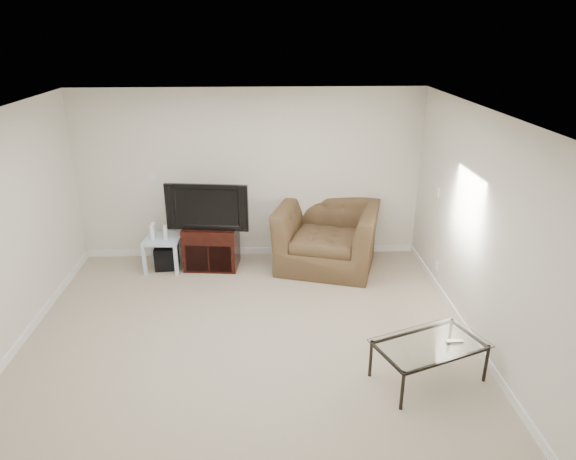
{
  "coord_description": "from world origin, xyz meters",
  "views": [
    {
      "loc": [
        0.23,
        -4.75,
        3.28
      ],
      "look_at": [
        0.5,
        1.2,
        0.9
      ],
      "focal_mm": 32.0,
      "sensor_mm": 36.0,
      "label": 1
    }
  ],
  "objects_px": {
    "tv_stand": "(212,246)",
    "subwoofer": "(167,257)",
    "coffee_table": "(428,361)",
    "recliner": "(327,226)",
    "television": "(209,205)",
    "side_table": "(164,253)"
  },
  "relations": [
    {
      "from": "television",
      "to": "subwoofer",
      "type": "height_order",
      "value": "television"
    },
    {
      "from": "tv_stand",
      "to": "coffee_table",
      "type": "xyz_separation_m",
      "value": [
        2.37,
        -2.7,
        -0.1
      ]
    },
    {
      "from": "television",
      "to": "coffee_table",
      "type": "relative_size",
      "value": 1.0
    },
    {
      "from": "television",
      "to": "coffee_table",
      "type": "height_order",
      "value": "television"
    },
    {
      "from": "tv_stand",
      "to": "subwoofer",
      "type": "bearing_deg",
      "value": -172.52
    },
    {
      "from": "recliner",
      "to": "subwoofer",
      "type": "bearing_deg",
      "value": -163.67
    },
    {
      "from": "coffee_table",
      "to": "side_table",
      "type": "bearing_deg",
      "value": 138.93
    },
    {
      "from": "tv_stand",
      "to": "subwoofer",
      "type": "relative_size",
      "value": 2.31
    },
    {
      "from": "subwoofer",
      "to": "recliner",
      "type": "height_order",
      "value": "recliner"
    },
    {
      "from": "tv_stand",
      "to": "recliner",
      "type": "height_order",
      "value": "recliner"
    },
    {
      "from": "tv_stand",
      "to": "recliner",
      "type": "relative_size",
      "value": 0.54
    },
    {
      "from": "tv_stand",
      "to": "recliner",
      "type": "bearing_deg",
      "value": 4.27
    },
    {
      "from": "tv_stand",
      "to": "side_table",
      "type": "bearing_deg",
      "value": -171.1
    },
    {
      "from": "coffee_table",
      "to": "recliner",
      "type": "bearing_deg",
      "value": 104.76
    },
    {
      "from": "side_table",
      "to": "recliner",
      "type": "relative_size",
      "value": 0.36
    },
    {
      "from": "tv_stand",
      "to": "coffee_table",
      "type": "height_order",
      "value": "tv_stand"
    },
    {
      "from": "side_table",
      "to": "subwoofer",
      "type": "relative_size",
      "value": 1.52
    },
    {
      "from": "recliner",
      "to": "coffee_table",
      "type": "relative_size",
      "value": 1.31
    },
    {
      "from": "television",
      "to": "subwoofer",
      "type": "relative_size",
      "value": 3.29
    },
    {
      "from": "subwoofer",
      "to": "television",
      "type": "bearing_deg",
      "value": -0.87
    },
    {
      "from": "tv_stand",
      "to": "recliner",
      "type": "xyz_separation_m",
      "value": [
        1.67,
        -0.04,
        0.29
      ]
    },
    {
      "from": "subwoofer",
      "to": "coffee_table",
      "type": "xyz_separation_m",
      "value": [
        3.02,
        -2.67,
        0.04
      ]
    }
  ]
}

